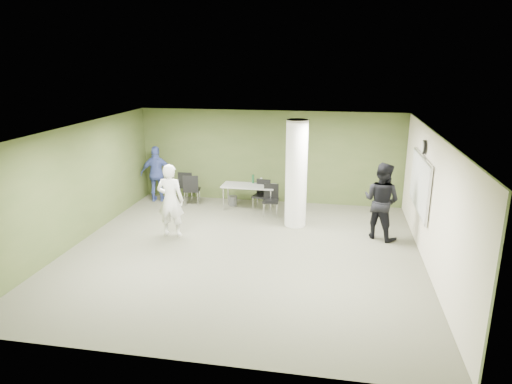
% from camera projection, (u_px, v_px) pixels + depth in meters
% --- Properties ---
extents(floor, '(8.00, 8.00, 0.00)m').
position_uv_depth(floor, '(243.00, 252.00, 10.44)').
color(floor, '#535342').
rests_on(floor, ground).
extents(ceiling, '(8.00, 8.00, 0.00)m').
position_uv_depth(ceiling, '(242.00, 130.00, 9.66)').
color(ceiling, white).
rests_on(ceiling, wall_back).
extents(wall_back, '(8.00, 2.80, 0.02)m').
position_uv_depth(wall_back, '(270.00, 157.00, 13.83)').
color(wall_back, '#3F5025').
rests_on(wall_back, floor).
extents(wall_left, '(0.02, 8.00, 2.80)m').
position_uv_depth(wall_left, '(76.00, 185.00, 10.73)').
color(wall_left, '#3F5025').
rests_on(wall_left, floor).
extents(wall_right_cream, '(0.02, 8.00, 2.80)m').
position_uv_depth(wall_right_cream, '(433.00, 203.00, 9.37)').
color(wall_right_cream, beige).
rests_on(wall_right_cream, floor).
extents(column, '(0.56, 0.56, 2.80)m').
position_uv_depth(column, '(296.00, 174.00, 11.77)').
color(column, silver).
rests_on(column, floor).
extents(whiteboard, '(0.05, 2.30, 1.30)m').
position_uv_depth(whiteboard, '(420.00, 183.00, 10.48)').
color(whiteboard, silver).
rests_on(whiteboard, wall_right_cream).
extents(wall_clock, '(0.06, 0.32, 0.32)m').
position_uv_depth(wall_clock, '(424.00, 147.00, 10.25)').
color(wall_clock, black).
rests_on(wall_clock, wall_right_cream).
extents(folding_table, '(1.56, 0.70, 0.98)m').
position_uv_depth(folding_table, '(249.00, 187.00, 13.26)').
color(folding_table, gray).
rests_on(folding_table, floor).
extents(wastebasket, '(0.26, 0.26, 0.30)m').
position_uv_depth(wastebasket, '(233.00, 201.00, 13.75)').
color(wastebasket, '#4C4C4C').
rests_on(wastebasket, floor).
extents(chair_back_left, '(0.48, 0.48, 0.93)m').
position_uv_depth(chair_back_left, '(187.00, 184.00, 14.09)').
color(chair_back_left, black).
rests_on(chair_back_left, floor).
extents(chair_back_right, '(0.54, 0.54, 0.95)m').
position_uv_depth(chair_back_right, '(191.00, 188.00, 13.64)').
color(chair_back_right, black).
rests_on(chair_back_right, floor).
extents(chair_table_left, '(0.52, 0.52, 0.89)m').
position_uv_depth(chair_table_left, '(262.00, 193.00, 13.27)').
color(chair_table_left, black).
rests_on(chair_table_left, floor).
extents(chair_table_right, '(0.46, 0.46, 0.88)m').
position_uv_depth(chair_table_right, '(271.00, 197.00, 12.82)').
color(chair_table_right, black).
rests_on(chair_table_right, floor).
extents(woman_white, '(0.67, 0.44, 1.82)m').
position_uv_depth(woman_white, '(171.00, 200.00, 11.21)').
color(woman_white, white).
rests_on(woman_white, floor).
extents(man_black, '(1.16, 1.10, 1.90)m').
position_uv_depth(man_black, '(381.00, 201.00, 11.04)').
color(man_black, black).
rests_on(man_black, floor).
extents(man_blue, '(1.07, 0.59, 1.72)m').
position_uv_depth(man_blue, '(157.00, 174.00, 13.99)').
color(man_blue, '#3E4E9B').
rests_on(man_blue, floor).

